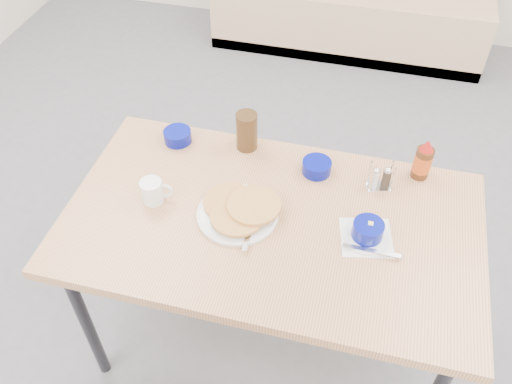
% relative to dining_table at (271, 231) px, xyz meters
% --- Properties ---
extents(dining_table, '(1.40, 0.80, 0.76)m').
position_rel_dining_table_xyz_m(dining_table, '(0.00, 0.00, 0.00)').
color(dining_table, tan).
rests_on(dining_table, ground).
extents(pancake_plate, '(0.28, 0.29, 0.05)m').
position_rel_dining_table_xyz_m(pancake_plate, '(-0.11, -0.01, 0.08)').
color(pancake_plate, white).
rests_on(pancake_plate, dining_table).
extents(coffee_mug, '(0.11, 0.08, 0.09)m').
position_rel_dining_table_xyz_m(coffee_mug, '(-0.41, -0.01, 0.11)').
color(coffee_mug, white).
rests_on(coffee_mug, dining_table).
extents(grits_setting, '(0.21, 0.20, 0.07)m').
position_rel_dining_table_xyz_m(grits_setting, '(0.32, -0.00, 0.09)').
color(grits_setting, white).
rests_on(grits_setting, dining_table).
extents(creamer_bowl, '(0.11, 0.11, 0.05)m').
position_rel_dining_table_xyz_m(creamer_bowl, '(-0.44, 0.31, 0.09)').
color(creamer_bowl, '#050D7E').
rests_on(creamer_bowl, dining_table).
extents(butter_bowl, '(0.11, 0.11, 0.05)m').
position_rel_dining_table_xyz_m(butter_bowl, '(0.11, 0.27, 0.09)').
color(butter_bowl, '#050D7E').
rests_on(butter_bowl, dining_table).
extents(amber_tumbler, '(0.09, 0.09, 0.15)m').
position_rel_dining_table_xyz_m(amber_tumbler, '(-0.18, 0.34, 0.14)').
color(amber_tumbler, '#3C2813').
rests_on(amber_tumbler, dining_table).
extents(condiment_caddy, '(0.10, 0.07, 0.11)m').
position_rel_dining_table_xyz_m(condiment_caddy, '(0.34, 0.25, 0.10)').
color(condiment_caddy, silver).
rests_on(condiment_caddy, dining_table).
extents(syrup_bottle, '(0.06, 0.06, 0.17)m').
position_rel_dining_table_xyz_m(syrup_bottle, '(0.47, 0.34, 0.13)').
color(syrup_bottle, '#47230F').
rests_on(syrup_bottle, dining_table).
extents(sugar_wrapper, '(0.04, 0.04, 0.00)m').
position_rel_dining_table_xyz_m(sugar_wrapper, '(-0.40, 0.00, 0.06)').
color(sugar_wrapper, '#E74D6F').
rests_on(sugar_wrapper, dining_table).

